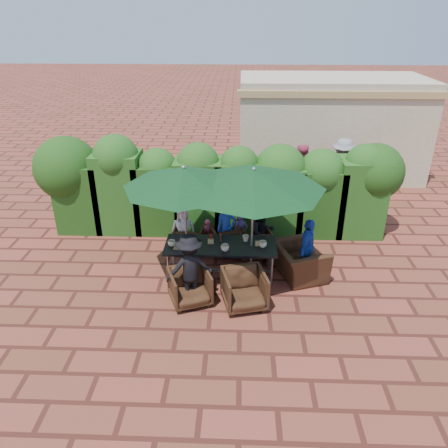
{
  "coord_description": "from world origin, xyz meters",
  "views": [
    {
      "loc": [
        0.51,
        -7.8,
        5.16
      ],
      "look_at": [
        0.2,
        0.4,
        1.11
      ],
      "focal_mm": 35.0,
      "sensor_mm": 36.0,
      "label": 1
    }
  ],
  "objects_px": {
    "chair_end_right": "(300,256)",
    "umbrella_left": "(184,178)",
    "dining_table": "(221,248)",
    "chair_far_mid": "(227,237)",
    "chair_near_left": "(190,285)",
    "umbrella_right": "(254,179)",
    "chair_far_left": "(189,238)",
    "chair_far_right": "(254,242)",
    "chair_near_right": "(244,288)"
  },
  "relations": [
    {
      "from": "umbrella_left",
      "to": "chair_end_right",
      "type": "distance_m",
      "value": 2.95
    },
    {
      "from": "chair_end_right",
      "to": "umbrella_left",
      "type": "bearing_deg",
      "value": 71.64
    },
    {
      "from": "umbrella_right",
      "to": "chair_far_mid",
      "type": "bearing_deg",
      "value": 117.11
    },
    {
      "from": "umbrella_right",
      "to": "chair_near_left",
      "type": "distance_m",
      "value": 2.39
    },
    {
      "from": "umbrella_left",
      "to": "chair_near_left",
      "type": "relative_size",
      "value": 3.23
    },
    {
      "from": "umbrella_left",
      "to": "chair_far_mid",
      "type": "distance_m",
      "value": 2.27
    },
    {
      "from": "umbrella_left",
      "to": "dining_table",
      "type": "bearing_deg",
      "value": -1.71
    },
    {
      "from": "umbrella_right",
      "to": "chair_near_left",
      "type": "xyz_separation_m",
      "value": [
        -1.19,
        -0.95,
        -1.83
      ]
    },
    {
      "from": "dining_table",
      "to": "chair_near_right",
      "type": "relative_size",
      "value": 2.88
    },
    {
      "from": "dining_table",
      "to": "umbrella_left",
      "type": "relative_size",
      "value": 0.94
    },
    {
      "from": "umbrella_left",
      "to": "chair_end_right",
      "type": "xyz_separation_m",
      "value": [
        2.39,
        0.02,
        -1.74
      ]
    },
    {
      "from": "chair_far_mid",
      "to": "chair_far_right",
      "type": "height_order",
      "value": "chair_far_right"
    },
    {
      "from": "chair_near_left",
      "to": "chair_near_right",
      "type": "bearing_deg",
      "value": -24.98
    },
    {
      "from": "umbrella_left",
      "to": "chair_near_left",
      "type": "height_order",
      "value": "umbrella_left"
    },
    {
      "from": "chair_near_left",
      "to": "chair_near_right",
      "type": "xyz_separation_m",
      "value": [
        1.05,
        -0.07,
        0.02
      ]
    },
    {
      "from": "dining_table",
      "to": "chair_near_left",
      "type": "bearing_deg",
      "value": -119.54
    },
    {
      "from": "dining_table",
      "to": "chair_far_right",
      "type": "distance_m",
      "value": 1.17
    },
    {
      "from": "dining_table",
      "to": "chair_far_mid",
      "type": "xyz_separation_m",
      "value": [
        0.09,
        1.05,
        -0.31
      ]
    },
    {
      "from": "chair_end_right",
      "to": "chair_near_left",
      "type": "bearing_deg",
      "value": 95.64
    },
    {
      "from": "chair_far_left",
      "to": "chair_end_right",
      "type": "relative_size",
      "value": 0.63
    },
    {
      "from": "chair_far_left",
      "to": "chair_near_left",
      "type": "bearing_deg",
      "value": 102.16
    },
    {
      "from": "dining_table",
      "to": "chair_far_right",
      "type": "bearing_deg",
      "value": 49.34
    },
    {
      "from": "chair_far_mid",
      "to": "chair_end_right",
      "type": "height_order",
      "value": "chair_end_right"
    },
    {
      "from": "chair_far_mid",
      "to": "dining_table",
      "type": "bearing_deg",
      "value": 65.86
    },
    {
      "from": "umbrella_right",
      "to": "chair_far_left",
      "type": "height_order",
      "value": "umbrella_right"
    },
    {
      "from": "chair_far_left",
      "to": "chair_far_right",
      "type": "height_order",
      "value": "chair_far_right"
    },
    {
      "from": "dining_table",
      "to": "chair_near_left",
      "type": "distance_m",
      "value": 1.16
    },
    {
      "from": "chair_far_right",
      "to": "chair_near_left",
      "type": "relative_size",
      "value": 0.97
    },
    {
      "from": "umbrella_right",
      "to": "chair_near_right",
      "type": "distance_m",
      "value": 2.09
    },
    {
      "from": "chair_end_right",
      "to": "chair_far_right",
      "type": "bearing_deg",
      "value": 30.05
    },
    {
      "from": "chair_near_left",
      "to": "chair_end_right",
      "type": "height_order",
      "value": "chair_end_right"
    },
    {
      "from": "chair_far_left",
      "to": "chair_far_right",
      "type": "relative_size",
      "value": 0.93
    },
    {
      "from": "chair_near_left",
      "to": "chair_end_right",
      "type": "xyz_separation_m",
      "value": [
        2.23,
        1.01,
        0.09
      ]
    },
    {
      "from": "chair_far_mid",
      "to": "chair_far_right",
      "type": "bearing_deg",
      "value": 144.19
    },
    {
      "from": "chair_far_left",
      "to": "chair_far_mid",
      "type": "height_order",
      "value": "chair_far_mid"
    },
    {
      "from": "chair_far_mid",
      "to": "chair_near_left",
      "type": "distance_m",
      "value": 2.13
    },
    {
      "from": "umbrella_right",
      "to": "chair_far_right",
      "type": "distance_m",
      "value": 2.05
    },
    {
      "from": "umbrella_left",
      "to": "umbrella_right",
      "type": "bearing_deg",
      "value": -1.69
    },
    {
      "from": "umbrella_right",
      "to": "chair_near_left",
      "type": "relative_size",
      "value": 3.74
    },
    {
      "from": "chair_far_right",
      "to": "chair_end_right",
      "type": "distance_m",
      "value": 1.25
    },
    {
      "from": "umbrella_right",
      "to": "chair_near_left",
      "type": "bearing_deg",
      "value": -141.38
    },
    {
      "from": "umbrella_right",
      "to": "chair_near_right",
      "type": "xyz_separation_m",
      "value": [
        -0.14,
        -1.02,
        -1.81
      ]
    },
    {
      "from": "umbrella_right",
      "to": "chair_far_right",
      "type": "bearing_deg",
      "value": 83.78
    },
    {
      "from": "chair_near_left",
      "to": "umbrella_left",
      "type": "bearing_deg",
      "value": 78.12
    },
    {
      "from": "chair_far_mid",
      "to": "chair_near_right",
      "type": "relative_size",
      "value": 0.89
    },
    {
      "from": "chair_near_right",
      "to": "umbrella_left",
      "type": "bearing_deg",
      "value": 124.61
    },
    {
      "from": "chair_far_right",
      "to": "chair_near_left",
      "type": "xyz_separation_m",
      "value": [
        -1.29,
        -1.83,
        0.01
      ]
    },
    {
      "from": "umbrella_right",
      "to": "chair_end_right",
      "type": "relative_size",
      "value": 2.62
    },
    {
      "from": "chair_far_mid",
      "to": "chair_near_left",
      "type": "bearing_deg",
      "value": 53.29
    },
    {
      "from": "umbrella_left",
      "to": "chair_far_right",
      "type": "distance_m",
      "value": 2.49
    }
  ]
}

